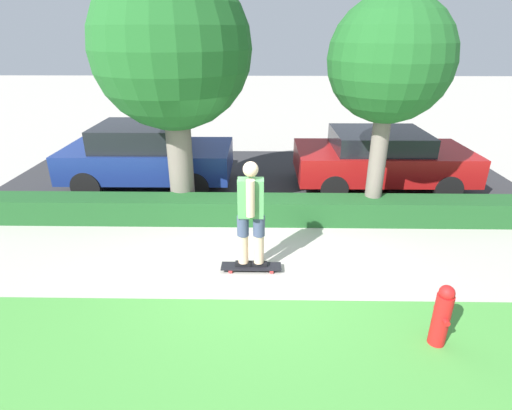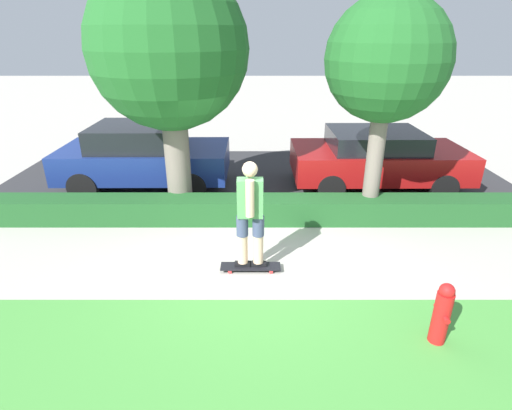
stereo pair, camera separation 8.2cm
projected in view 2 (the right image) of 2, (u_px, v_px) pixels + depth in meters
The scene contains 10 objects.
ground_plane at pixel (258, 263), 6.63m from camera, with size 60.00×60.00×0.00m, color #ADA89E.
street_asphalt at pixel (258, 178), 10.47m from camera, with size 12.87×5.00×0.01m.
hedge_row at pixel (258, 210), 7.99m from camera, with size 12.87×0.60×0.50m.
skateboard at pixel (252, 267), 6.40m from camera, with size 0.96×0.24×0.08m.
skater_person at pixel (252, 213), 6.02m from camera, with size 0.51×0.45×1.74m.
tree_near at pixel (170, 51), 7.26m from camera, with size 2.95×2.95×4.72m.
tree_mid at pixel (388, 62), 7.02m from camera, with size 2.21×2.21×4.18m.
parked_car_front at pixel (145, 155), 9.55m from camera, with size 3.94×1.99×1.54m.
parked_car_middle at pixel (379, 157), 9.61m from camera, with size 4.10×2.05×1.39m.
fire_hydrant at pixel (443, 314), 4.79m from camera, with size 0.20×0.32×0.84m.
Camera 2 is at (-0.02, -5.68, 3.54)m, focal length 28.00 mm.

